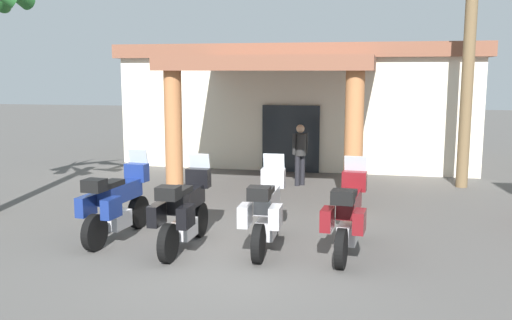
{
  "coord_description": "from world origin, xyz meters",
  "views": [
    {
      "loc": [
        2.25,
        -9.06,
        3.16
      ],
      "look_at": [
        -0.09,
        3.14,
        1.2
      ],
      "focal_mm": 39.78,
      "sensor_mm": 36.0,
      "label": 1
    }
  ],
  "objects_px": {
    "motorcycle_black": "(184,211)",
    "palm_tree_near_portico": "(472,2)",
    "motel_building": "(304,102)",
    "motorcycle_silver": "(266,211)",
    "motorcycle_maroon": "(348,215)",
    "motorcycle_blue": "(117,203)",
    "pedestrian": "(300,150)"
  },
  "relations": [
    {
      "from": "motorcycle_black",
      "to": "palm_tree_near_portico",
      "type": "height_order",
      "value": "palm_tree_near_portico"
    },
    {
      "from": "motel_building",
      "to": "motorcycle_silver",
      "type": "height_order",
      "value": "motel_building"
    },
    {
      "from": "motorcycle_maroon",
      "to": "motorcycle_blue",
      "type": "bearing_deg",
      "value": 94.51
    },
    {
      "from": "motorcycle_silver",
      "to": "motorcycle_maroon",
      "type": "distance_m",
      "value": 1.44
    },
    {
      "from": "motel_building",
      "to": "motorcycle_maroon",
      "type": "distance_m",
      "value": 11.13
    },
    {
      "from": "motorcycle_silver",
      "to": "pedestrian",
      "type": "relative_size",
      "value": 1.3
    },
    {
      "from": "motel_building",
      "to": "palm_tree_near_portico",
      "type": "height_order",
      "value": "palm_tree_near_portico"
    },
    {
      "from": "palm_tree_near_portico",
      "to": "motorcycle_maroon",
      "type": "bearing_deg",
      "value": -114.13
    },
    {
      "from": "motorcycle_silver",
      "to": "motorcycle_maroon",
      "type": "xyz_separation_m",
      "value": [
        1.44,
        -0.02,
        0.0
      ]
    },
    {
      "from": "motel_building",
      "to": "motorcycle_black",
      "type": "xyz_separation_m",
      "value": [
        -0.93,
        -11.11,
        -1.36
      ]
    },
    {
      "from": "pedestrian",
      "to": "motorcycle_blue",
      "type": "bearing_deg",
      "value": -72.55
    },
    {
      "from": "motorcycle_blue",
      "to": "palm_tree_near_portico",
      "type": "height_order",
      "value": "palm_tree_near_portico"
    },
    {
      "from": "motorcycle_maroon",
      "to": "pedestrian",
      "type": "xyz_separation_m",
      "value": [
        -1.49,
        5.83,
        0.29
      ]
    },
    {
      "from": "motorcycle_black",
      "to": "motorcycle_silver",
      "type": "bearing_deg",
      "value": -76.94
    },
    {
      "from": "motorcycle_blue",
      "to": "palm_tree_near_portico",
      "type": "distance_m",
      "value": 10.51
    },
    {
      "from": "motorcycle_black",
      "to": "pedestrian",
      "type": "xyz_separation_m",
      "value": [
        1.38,
        6.07,
        0.29
      ]
    },
    {
      "from": "motel_building",
      "to": "pedestrian",
      "type": "height_order",
      "value": "motel_building"
    },
    {
      "from": "motorcycle_silver",
      "to": "palm_tree_near_portico",
      "type": "relative_size",
      "value": 0.33
    },
    {
      "from": "motorcycle_maroon",
      "to": "pedestrian",
      "type": "relative_size",
      "value": 1.3
    },
    {
      "from": "motorcycle_blue",
      "to": "pedestrian",
      "type": "relative_size",
      "value": 1.3
    },
    {
      "from": "motorcycle_blue",
      "to": "motorcycle_maroon",
      "type": "xyz_separation_m",
      "value": [
        4.31,
        -0.11,
        0.0
      ]
    },
    {
      "from": "motorcycle_blue",
      "to": "motorcycle_maroon",
      "type": "bearing_deg",
      "value": -84.52
    },
    {
      "from": "motorcycle_silver",
      "to": "palm_tree_near_portico",
      "type": "bearing_deg",
      "value": -33.95
    },
    {
      "from": "motorcycle_black",
      "to": "motorcycle_maroon",
      "type": "distance_m",
      "value": 2.88
    },
    {
      "from": "motorcycle_silver",
      "to": "palm_tree_near_portico",
      "type": "distance_m",
      "value": 8.86
    },
    {
      "from": "motorcycle_black",
      "to": "pedestrian",
      "type": "relative_size",
      "value": 1.3
    },
    {
      "from": "motorcycle_black",
      "to": "motorcycle_maroon",
      "type": "height_order",
      "value": "same"
    },
    {
      "from": "motorcycle_black",
      "to": "palm_tree_near_portico",
      "type": "distance_m",
      "value": 9.82
    },
    {
      "from": "motel_building",
      "to": "motorcycle_silver",
      "type": "xyz_separation_m",
      "value": [
        0.51,
        -10.85,
        -1.36
      ]
    },
    {
      "from": "motorcycle_black",
      "to": "motel_building",
      "type": "bearing_deg",
      "value": -1.91
    },
    {
      "from": "motel_building",
      "to": "motorcycle_maroon",
      "type": "xyz_separation_m",
      "value": [
        1.95,
        -10.87,
        -1.36
      ]
    },
    {
      "from": "motorcycle_silver",
      "to": "motorcycle_blue",
      "type": "bearing_deg",
      "value": 88.22
    }
  ]
}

